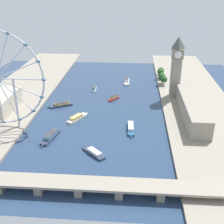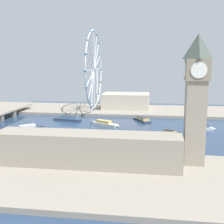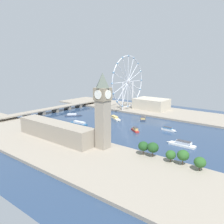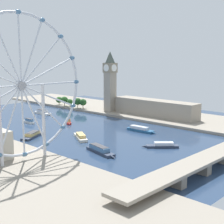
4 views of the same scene
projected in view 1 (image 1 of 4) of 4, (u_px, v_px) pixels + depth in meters
The scene contains 15 objects.
ground_plane at pixel (103, 103), 386.22m from camera, with size 412.31×412.31×0.00m, color navy.
riverbank_left at pixel (197, 105), 377.25m from camera, with size 90.00×520.00×3.00m, color gray.
riverbank_right at pixel (14, 99), 393.96m from camera, with size 90.00×520.00×3.00m, color gray.
clock_tower at pixel (176, 66), 384.49m from camera, with size 15.14×15.14×79.90m.
parliament_block at pixel (192, 109), 337.30m from camera, with size 22.00×114.59×20.22m, color gray.
tree_row_embankment at pixel (162, 75), 462.33m from camera, with size 12.41×65.68×14.37m.
river_bridge at pixel (79, 184), 222.61m from camera, with size 224.31×17.28×9.01m.
tour_boat_0 at pixel (94, 89), 430.45m from camera, with size 4.73×22.37×5.53m.
tour_boat_1 at pixel (94, 152), 272.72m from camera, with size 25.38×25.85×4.50m.
tour_boat_2 at pixel (61, 104), 376.75m from camera, with size 32.02×21.63×5.04m.
tour_boat_3 at pixel (51, 136), 299.74m from camera, with size 13.71×37.52×5.81m.
tour_boat_4 at pixel (131, 128), 316.42m from camera, with size 7.87×35.59×5.40m.
tour_boat_5 at pixel (77, 118), 340.60m from camera, with size 21.29×33.50×5.29m.
tour_boat_6 at pixel (127, 81), 462.42m from camera, with size 7.92×35.03×6.31m.
tour_boat_7 at pixel (114, 98), 396.57m from camera, with size 14.99×19.36×6.01m.
Camera 1 is at (-38.31, 354.88, 148.41)m, focal length 47.18 mm.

